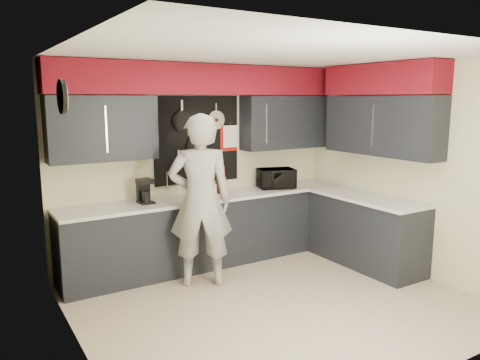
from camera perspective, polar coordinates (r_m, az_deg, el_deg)
ground at (r=5.22m, az=4.34°, el=-14.65°), size 4.00×4.00×0.00m
back_wall_assembly at (r=6.11m, az=-4.24°, el=8.44°), size 4.00×0.36×2.60m
right_wall_assembly at (r=6.20m, az=17.26°, el=7.42°), size 0.36×3.50×2.60m
left_wall_assembly at (r=4.02m, az=-19.30°, el=-2.62°), size 0.05×3.50×2.60m
base_cabinets at (r=6.19m, az=1.94°, el=-6.09°), size 3.95×2.20×0.92m
microwave at (r=6.58m, az=4.44°, el=0.19°), size 0.57×0.47×0.27m
knife_block at (r=6.21m, az=-2.32°, el=-0.62°), size 0.13×0.13×0.22m
utensil_crock at (r=6.05m, az=-3.43°, el=-1.22°), size 0.12×0.12×0.15m
coffee_maker at (r=5.73m, az=-11.55°, el=-1.25°), size 0.18×0.21×0.30m
person at (r=5.39m, az=-4.85°, el=-2.58°), size 0.87×0.75×2.01m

